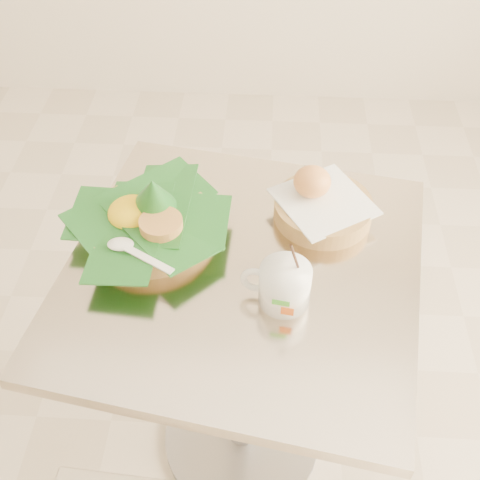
# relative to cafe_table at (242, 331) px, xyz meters

# --- Properties ---
(floor) EXTENTS (3.60, 3.60, 0.00)m
(floor) POSITION_rel_cafe_table_xyz_m (-0.17, 0.03, -0.53)
(floor) COLOR beige
(floor) RESTS_ON ground
(cafe_table) EXTENTS (0.81, 0.81, 0.75)m
(cafe_table) POSITION_rel_cafe_table_xyz_m (0.00, 0.00, 0.00)
(cafe_table) COLOR gray
(cafe_table) RESTS_ON floor
(rice_basket) EXTENTS (0.33, 0.33, 0.17)m
(rice_basket) POSITION_rel_cafe_table_xyz_m (-0.20, 0.08, 0.27)
(rice_basket) COLOR tan
(rice_basket) RESTS_ON cafe_table
(bread_basket) EXTENTS (0.25, 0.25, 0.11)m
(bread_basket) POSITION_rel_cafe_table_xyz_m (0.16, 0.16, 0.25)
(bread_basket) COLOR tan
(bread_basket) RESTS_ON cafe_table
(coffee_mug) EXTENTS (0.13, 0.10, 0.17)m
(coffee_mug) POSITION_rel_cafe_table_xyz_m (0.08, -0.08, 0.27)
(coffee_mug) COLOR white
(coffee_mug) RESTS_ON cafe_table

